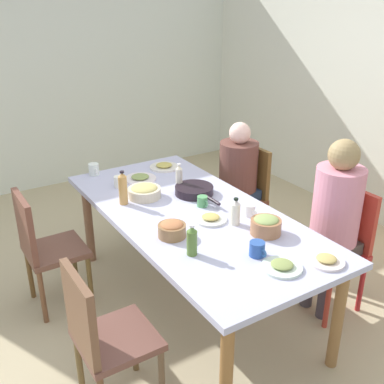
{
  "coord_description": "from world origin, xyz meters",
  "views": [
    {
      "loc": [
        2.38,
        -1.5,
        2.14
      ],
      "look_at": [
        0.0,
        0.0,
        0.9
      ],
      "focal_mm": 43.14,
      "sensor_mm": 36.0,
      "label": 1
    }
  ],
  "objects_px": {
    "plate_2": "(326,260)",
    "bottle_2": "(123,188)",
    "cup_4": "(250,210)",
    "bottle_1": "(236,212)",
    "plate_1": "(140,178)",
    "chair_3": "(339,242)",
    "bottle_0": "(179,178)",
    "cup_3": "(94,169)",
    "plate_0": "(211,219)",
    "cup_1": "(119,182)",
    "serving_pan": "(194,190)",
    "cup_0": "(203,201)",
    "chair_0": "(244,191)",
    "person_0": "(237,173)",
    "chair_1": "(102,334)",
    "dining_table": "(192,222)",
    "chair_2": "(43,245)",
    "cup_2": "(257,249)",
    "bottle_3": "(192,241)",
    "bowl_1": "(172,229)",
    "bowl_0": "(266,225)",
    "bowl_2": "(144,191)",
    "plate_3": "(164,166)",
    "person_3": "(335,213)"
  },
  "relations": [
    {
      "from": "plate_1",
      "to": "plate_2",
      "type": "relative_size",
      "value": 1.26
    },
    {
      "from": "plate_2",
      "to": "person_3",
      "type": "bearing_deg",
      "value": 127.72
    },
    {
      "from": "cup_3",
      "to": "plate_2",
      "type": "bearing_deg",
      "value": 17.13
    },
    {
      "from": "person_0",
      "to": "serving_pan",
      "type": "relative_size",
      "value": 2.46
    },
    {
      "from": "chair_1",
      "to": "bottle_0",
      "type": "distance_m",
      "value": 1.4
    },
    {
      "from": "cup_2",
      "to": "bottle_0",
      "type": "xyz_separation_m",
      "value": [
        -1.05,
        0.11,
        0.06
      ]
    },
    {
      "from": "person_3",
      "to": "bottle_1",
      "type": "distance_m",
      "value": 0.7
    },
    {
      "from": "serving_pan",
      "to": "cup_1",
      "type": "relative_size",
      "value": 3.98
    },
    {
      "from": "chair_3",
      "to": "bottle_1",
      "type": "distance_m",
      "value": 0.85
    },
    {
      "from": "chair_3",
      "to": "bowl_0",
      "type": "xyz_separation_m",
      "value": [
        -0.04,
        -0.66,
        0.3
      ]
    },
    {
      "from": "serving_pan",
      "to": "chair_0",
      "type": "bearing_deg",
      "value": 112.19
    },
    {
      "from": "person_0",
      "to": "bottle_2",
      "type": "bearing_deg",
      "value": -81.66
    },
    {
      "from": "serving_pan",
      "to": "cup_0",
      "type": "xyz_separation_m",
      "value": [
        0.21,
        -0.06,
        0.01
      ]
    },
    {
      "from": "plate_1",
      "to": "bottle_3",
      "type": "distance_m",
      "value": 1.21
    },
    {
      "from": "cup_4",
      "to": "bottle_1",
      "type": "xyz_separation_m",
      "value": [
        0.04,
        -0.16,
        0.05
      ]
    },
    {
      "from": "cup_2",
      "to": "cup_4",
      "type": "bearing_deg",
      "value": 145.97
    },
    {
      "from": "plate_0",
      "to": "plate_2",
      "type": "distance_m",
      "value": 0.8
    },
    {
      "from": "cup_1",
      "to": "chair_3",
      "type": "bearing_deg",
      "value": 42.96
    },
    {
      "from": "cup_3",
      "to": "bottle_2",
      "type": "bearing_deg",
      "value": -2.47
    },
    {
      "from": "chair_1",
      "to": "cup_1",
      "type": "height_order",
      "value": "chair_1"
    },
    {
      "from": "chair_3",
      "to": "cup_3",
      "type": "xyz_separation_m",
      "value": [
        -1.55,
        -1.19,
        0.29
      ]
    },
    {
      "from": "cup_4",
      "to": "bottle_1",
      "type": "distance_m",
      "value": 0.17
    },
    {
      "from": "plate_0",
      "to": "plate_3",
      "type": "bearing_deg",
      "value": 168.02
    },
    {
      "from": "chair_1",
      "to": "plate_2",
      "type": "xyz_separation_m",
      "value": [
        0.39,
        1.18,
        0.26
      ]
    },
    {
      "from": "serving_pan",
      "to": "chair_1",
      "type": "bearing_deg",
      "value": -53.54
    },
    {
      "from": "chair_3",
      "to": "cup_3",
      "type": "relative_size",
      "value": 7.53
    },
    {
      "from": "chair_0",
      "to": "chair_2",
      "type": "height_order",
      "value": "same"
    },
    {
      "from": "chair_3",
      "to": "bottle_0",
      "type": "height_order",
      "value": "bottle_0"
    },
    {
      "from": "dining_table",
      "to": "person_0",
      "type": "distance_m",
      "value": 0.96
    },
    {
      "from": "chair_1",
      "to": "plate_1",
      "type": "height_order",
      "value": "chair_1"
    },
    {
      "from": "cup_3",
      "to": "plate_0",
      "type": "bearing_deg",
      "value": 16.31
    },
    {
      "from": "dining_table",
      "to": "chair_0",
      "type": "height_order",
      "value": "chair_0"
    },
    {
      "from": "chair_2",
      "to": "cup_2",
      "type": "xyz_separation_m",
      "value": [
        1.21,
        0.9,
        0.29
      ]
    },
    {
      "from": "chair_2",
      "to": "plate_1",
      "type": "xyz_separation_m",
      "value": [
        -0.18,
        0.85,
        0.26
      ]
    },
    {
      "from": "bowl_0",
      "to": "bowl_2",
      "type": "bearing_deg",
      "value": -156.43
    },
    {
      "from": "dining_table",
      "to": "bottle_2",
      "type": "bearing_deg",
      "value": -138.05
    },
    {
      "from": "chair_1",
      "to": "serving_pan",
      "type": "height_order",
      "value": "chair_1"
    },
    {
      "from": "plate_2",
      "to": "bottle_2",
      "type": "relative_size",
      "value": 0.82
    },
    {
      "from": "dining_table",
      "to": "bottle_2",
      "type": "xyz_separation_m",
      "value": [
        -0.37,
        -0.33,
        0.19
      ]
    },
    {
      "from": "plate_2",
      "to": "bottle_1",
      "type": "height_order",
      "value": "bottle_1"
    },
    {
      "from": "bowl_2",
      "to": "cup_4",
      "type": "bearing_deg",
      "value": 35.37
    },
    {
      "from": "person_0",
      "to": "bottle_3",
      "type": "height_order",
      "value": "person_0"
    },
    {
      "from": "plate_3",
      "to": "serving_pan",
      "type": "relative_size",
      "value": 0.53
    },
    {
      "from": "bowl_1",
      "to": "cup_2",
      "type": "bearing_deg",
      "value": 33.29
    },
    {
      "from": "chair_1",
      "to": "cup_4",
      "type": "distance_m",
      "value": 1.25
    },
    {
      "from": "bowl_2",
      "to": "cup_2",
      "type": "bearing_deg",
      "value": 9.31
    },
    {
      "from": "bottle_0",
      "to": "chair_1",
      "type": "bearing_deg",
      "value": -47.83
    },
    {
      "from": "chair_3",
      "to": "cup_1",
      "type": "xyz_separation_m",
      "value": [
        -1.21,
        -1.12,
        0.29
      ]
    },
    {
      "from": "bottle_2",
      "to": "chair_3",
      "type": "bearing_deg",
      "value": 53.31
    },
    {
      "from": "plate_2",
      "to": "serving_pan",
      "type": "xyz_separation_m",
      "value": [
        -1.18,
        -0.11,
        0.02
      ]
    }
  ]
}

